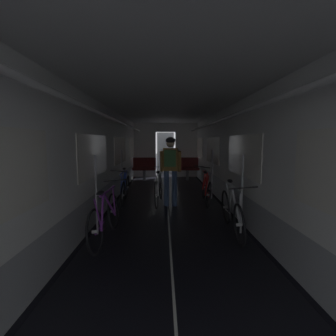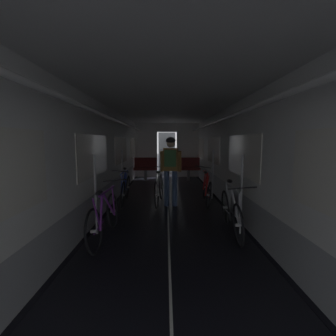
# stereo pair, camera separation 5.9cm
# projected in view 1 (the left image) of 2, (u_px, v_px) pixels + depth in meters

# --- Properties ---
(ground_plane) EXTENTS (60.00, 60.00, 0.00)m
(ground_plane) POSITION_uv_depth(u_px,v_px,m) (175.00, 321.00, 2.20)
(ground_plane) COLOR black
(train_car_shell) EXTENTS (3.14, 12.34, 2.57)m
(train_car_shell) POSITION_uv_depth(u_px,v_px,m) (168.00, 138.00, 5.59)
(train_car_shell) COLOR black
(train_car_shell) RESTS_ON ground
(bench_seat_far_left) EXTENTS (0.98, 0.51, 0.95)m
(bench_seat_far_left) POSITION_uv_depth(u_px,v_px,m) (144.00, 167.00, 10.14)
(bench_seat_far_left) COLOR gray
(bench_seat_far_left) RESTS_ON ground
(bench_seat_far_right) EXTENTS (0.98, 0.51, 0.95)m
(bench_seat_far_right) POSITION_uv_depth(u_px,v_px,m) (187.00, 167.00, 10.18)
(bench_seat_far_right) COLOR gray
(bench_seat_far_right) RESTS_ON ground
(bicycle_red) EXTENTS (0.44, 1.69, 0.96)m
(bicycle_red) POSITION_uv_depth(u_px,v_px,m) (206.00, 189.00, 6.34)
(bicycle_red) COLOR black
(bicycle_red) RESTS_ON ground
(bicycle_purple) EXTENTS (0.44, 1.69, 0.95)m
(bicycle_purple) POSITION_uv_depth(u_px,v_px,m) (105.00, 217.00, 3.97)
(bicycle_purple) COLOR black
(bicycle_purple) RESTS_ON ground
(bicycle_blue) EXTENTS (0.44, 1.69, 0.95)m
(bicycle_blue) POSITION_uv_depth(u_px,v_px,m) (125.00, 189.00, 6.35)
(bicycle_blue) COLOR black
(bicycle_blue) RESTS_ON ground
(bicycle_silver) EXTENTS (0.44, 1.69, 0.95)m
(bicycle_silver) POSITION_uv_depth(u_px,v_px,m) (232.00, 212.00, 4.27)
(bicycle_silver) COLOR black
(bicycle_silver) RESTS_ON ground
(person_cyclist_aisle) EXTENTS (0.55, 0.41, 1.73)m
(person_cyclist_aisle) POSITION_uv_depth(u_px,v_px,m) (170.00, 164.00, 5.99)
(person_cyclist_aisle) COLOR #384C75
(person_cyclist_aisle) RESTS_ON ground
(bicycle_white_in_aisle) EXTENTS (0.44, 1.69, 0.94)m
(bicycle_white_in_aisle) POSITION_uv_depth(u_px,v_px,m) (159.00, 189.00, 6.32)
(bicycle_white_in_aisle) COLOR black
(bicycle_white_in_aisle) RESTS_ON ground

